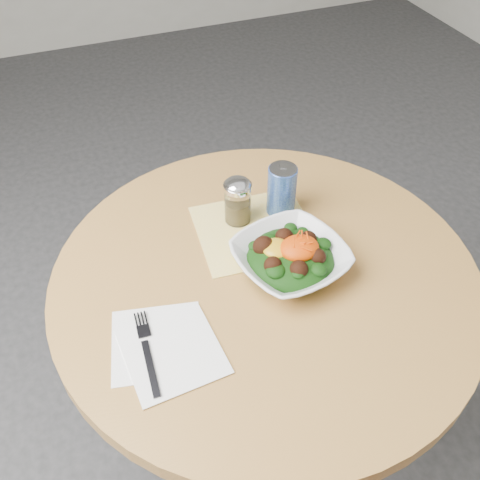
{
  "coord_description": "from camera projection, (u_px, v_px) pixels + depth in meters",
  "views": [
    {
      "loc": [
        -0.33,
        -0.69,
        1.58
      ],
      "look_at": [
        -0.04,
        0.05,
        0.81
      ],
      "focal_mm": 40.0,
      "sensor_mm": 36.0,
      "label": 1
    }
  ],
  "objects": [
    {
      "name": "spice_shaker",
      "position": [
        238.0,
        201.0,
        1.2
      ],
      "size": [
        0.06,
        0.06,
        0.11
      ],
      "color": "silver",
      "rests_on": "table"
    },
    {
      "name": "ground",
      "position": [
        258.0,
        436.0,
        1.64
      ],
      "size": [
        6.0,
        6.0,
        0.0
      ],
      "primitive_type": "plane",
      "color": "#2C2D2F",
      "rests_on": "ground"
    },
    {
      "name": "paper_napkins",
      "position": [
        165.0,
        348.0,
        0.98
      ],
      "size": [
        0.21,
        0.23,
        0.0
      ],
      "color": "white",
      "rests_on": "table"
    },
    {
      "name": "salad_bowl",
      "position": [
        290.0,
        258.0,
        1.11
      ],
      "size": [
        0.27,
        0.27,
        0.08
      ],
      "color": "white",
      "rests_on": "table"
    },
    {
      "name": "cloth_napkin",
      "position": [
        255.0,
        230.0,
        1.21
      ],
      "size": [
        0.28,
        0.26,
        0.0
      ],
      "primitive_type": "cube",
      "rotation": [
        0.0,
        0.0,
        -0.08
      ],
      "color": "yellow",
      "rests_on": "table"
    },
    {
      "name": "fork",
      "position": [
        147.0,
        349.0,
        0.98
      ],
      "size": [
        0.03,
        0.19,
        0.0
      ],
      "color": "black",
      "rests_on": "table"
    },
    {
      "name": "beverage_can",
      "position": [
        282.0,
        190.0,
        1.22
      ],
      "size": [
        0.07,
        0.07,
        0.13
      ],
      "color": "#0D1E92",
      "rests_on": "table"
    },
    {
      "name": "table",
      "position": [
        263.0,
        328.0,
        1.26
      ],
      "size": [
        0.9,
        0.9,
        0.75
      ],
      "color": "black",
      "rests_on": "ground"
    }
  ]
}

